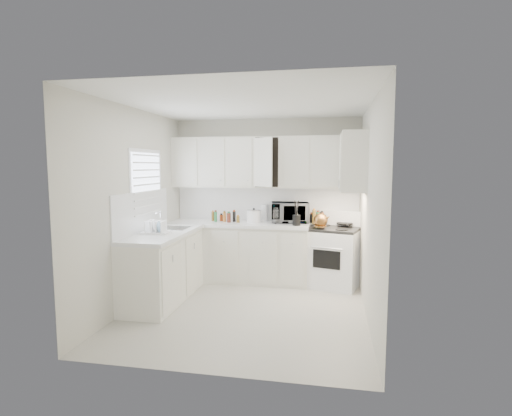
% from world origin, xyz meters
% --- Properties ---
extents(floor, '(3.20, 3.20, 0.00)m').
position_xyz_m(floor, '(0.00, 0.00, 0.00)').
color(floor, '#BAB7AA').
rests_on(floor, ground).
extents(ceiling, '(3.20, 3.20, 0.00)m').
position_xyz_m(ceiling, '(0.00, 0.00, 2.60)').
color(ceiling, white).
rests_on(ceiling, ground).
extents(wall_back, '(3.00, 0.00, 3.00)m').
position_xyz_m(wall_back, '(0.00, 1.60, 1.30)').
color(wall_back, beige).
rests_on(wall_back, ground).
extents(wall_front, '(3.00, 0.00, 3.00)m').
position_xyz_m(wall_front, '(0.00, -1.60, 1.30)').
color(wall_front, beige).
rests_on(wall_front, ground).
extents(wall_left, '(0.00, 3.20, 3.20)m').
position_xyz_m(wall_left, '(-1.50, 0.00, 1.30)').
color(wall_left, beige).
rests_on(wall_left, ground).
extents(wall_right, '(0.00, 3.20, 3.20)m').
position_xyz_m(wall_right, '(1.50, 0.00, 1.30)').
color(wall_right, beige).
rests_on(wall_right, ground).
extents(window_blinds, '(0.06, 0.96, 1.06)m').
position_xyz_m(window_blinds, '(-1.48, 0.35, 1.55)').
color(window_blinds, white).
rests_on(window_blinds, wall_left).
extents(lower_cabinets_back, '(2.22, 0.60, 0.90)m').
position_xyz_m(lower_cabinets_back, '(-0.39, 1.30, 0.45)').
color(lower_cabinets_back, beige).
rests_on(lower_cabinets_back, floor).
extents(lower_cabinets_left, '(0.60, 1.60, 0.90)m').
position_xyz_m(lower_cabinets_left, '(-1.20, 0.20, 0.45)').
color(lower_cabinets_left, beige).
rests_on(lower_cabinets_left, floor).
extents(countertop_back, '(2.24, 0.64, 0.05)m').
position_xyz_m(countertop_back, '(-0.39, 1.29, 0.93)').
color(countertop_back, silver).
rests_on(countertop_back, lower_cabinets_back).
extents(countertop_left, '(0.64, 1.62, 0.05)m').
position_xyz_m(countertop_left, '(-1.19, 0.20, 0.93)').
color(countertop_left, silver).
rests_on(countertop_left, lower_cabinets_left).
extents(backsplash_back, '(2.98, 0.02, 0.55)m').
position_xyz_m(backsplash_back, '(0.00, 1.59, 1.23)').
color(backsplash_back, silver).
rests_on(backsplash_back, wall_back).
extents(backsplash_left, '(0.02, 1.60, 0.55)m').
position_xyz_m(backsplash_left, '(-1.49, 0.20, 1.23)').
color(backsplash_left, silver).
rests_on(backsplash_left, wall_left).
extents(upper_cabinets_back, '(3.00, 0.33, 0.80)m').
position_xyz_m(upper_cabinets_back, '(0.00, 1.44, 1.50)').
color(upper_cabinets_back, beige).
rests_on(upper_cabinets_back, wall_back).
extents(upper_cabinets_right, '(0.33, 0.90, 0.80)m').
position_xyz_m(upper_cabinets_right, '(1.33, 0.82, 1.50)').
color(upper_cabinets_right, beige).
rests_on(upper_cabinets_right, wall_right).
extents(sink, '(0.42, 0.38, 0.30)m').
position_xyz_m(sink, '(-1.19, 0.55, 1.07)').
color(sink, gray).
rests_on(sink, countertop_left).
extents(stove, '(0.90, 0.80, 1.16)m').
position_xyz_m(stove, '(1.08, 1.26, 0.58)').
color(stove, white).
rests_on(stove, floor).
extents(tea_kettle, '(0.33, 0.31, 0.24)m').
position_xyz_m(tea_kettle, '(0.90, 1.10, 1.06)').
color(tea_kettle, '#956128').
rests_on(tea_kettle, stove).
extents(frying_pan, '(0.33, 0.46, 0.04)m').
position_xyz_m(frying_pan, '(1.26, 1.42, 0.96)').
color(frying_pan, black).
rests_on(frying_pan, stove).
extents(microwave, '(0.63, 0.41, 0.39)m').
position_xyz_m(microwave, '(0.41, 1.44, 1.15)').
color(microwave, gray).
rests_on(microwave, countertop_back).
extents(rice_cooker, '(0.29, 0.29, 0.23)m').
position_xyz_m(rice_cooker, '(-0.15, 1.33, 1.06)').
color(rice_cooker, white).
rests_on(rice_cooker, countertop_back).
extents(paper_towel, '(0.12, 0.12, 0.27)m').
position_xyz_m(paper_towel, '(-0.01, 1.52, 1.08)').
color(paper_towel, white).
rests_on(paper_towel, countertop_back).
extents(utensil_crock, '(0.16, 0.16, 0.39)m').
position_xyz_m(utensil_crock, '(0.54, 1.12, 1.14)').
color(utensil_crock, black).
rests_on(utensil_crock, countertop_back).
extents(dish_rack, '(0.38, 0.30, 0.20)m').
position_xyz_m(dish_rack, '(-1.25, 0.08, 1.05)').
color(dish_rack, white).
rests_on(dish_rack, countertop_left).
extents(spice_left_0, '(0.06, 0.06, 0.13)m').
position_xyz_m(spice_left_0, '(-0.85, 1.42, 1.02)').
color(spice_left_0, brown).
rests_on(spice_left_0, countertop_back).
extents(spice_left_1, '(0.06, 0.06, 0.13)m').
position_xyz_m(spice_left_1, '(-0.78, 1.33, 1.02)').
color(spice_left_1, '#246D3A').
rests_on(spice_left_1, countertop_back).
extents(spice_left_2, '(0.06, 0.06, 0.13)m').
position_xyz_m(spice_left_2, '(-0.70, 1.42, 1.02)').
color(spice_left_2, '#A23C15').
rests_on(spice_left_2, countertop_back).
extents(spice_left_3, '(0.06, 0.06, 0.13)m').
position_xyz_m(spice_left_3, '(-0.62, 1.33, 1.02)').
color(spice_left_3, '#BD732C').
rests_on(spice_left_3, countertop_back).
extents(spice_left_4, '(0.06, 0.06, 0.13)m').
position_xyz_m(spice_left_4, '(-0.55, 1.42, 1.02)').
color(spice_left_4, maroon).
rests_on(spice_left_4, countertop_back).
extents(spice_left_5, '(0.06, 0.06, 0.13)m').
position_xyz_m(spice_left_5, '(-0.47, 1.33, 1.02)').
color(spice_left_5, black).
rests_on(spice_left_5, countertop_back).
extents(spice_left_6, '(0.06, 0.06, 0.13)m').
position_xyz_m(spice_left_6, '(-0.40, 1.42, 1.02)').
color(spice_left_6, brown).
rests_on(spice_left_6, countertop_back).
extents(sauce_right_0, '(0.06, 0.06, 0.19)m').
position_xyz_m(sauce_right_0, '(0.58, 1.46, 1.05)').
color(sauce_right_0, '#A23C15').
rests_on(sauce_right_0, countertop_back).
extents(sauce_right_1, '(0.06, 0.06, 0.19)m').
position_xyz_m(sauce_right_1, '(0.64, 1.40, 1.05)').
color(sauce_right_1, '#BD732C').
rests_on(sauce_right_1, countertop_back).
extents(sauce_right_2, '(0.06, 0.06, 0.19)m').
position_xyz_m(sauce_right_2, '(0.69, 1.46, 1.05)').
color(sauce_right_2, maroon).
rests_on(sauce_right_2, countertop_back).
extents(sauce_right_3, '(0.06, 0.06, 0.19)m').
position_xyz_m(sauce_right_3, '(0.74, 1.40, 1.05)').
color(sauce_right_3, black).
rests_on(sauce_right_3, countertop_back).
extents(sauce_right_4, '(0.06, 0.06, 0.19)m').
position_xyz_m(sauce_right_4, '(0.80, 1.46, 1.05)').
color(sauce_right_4, brown).
rests_on(sauce_right_4, countertop_back).
extents(sauce_right_5, '(0.06, 0.06, 0.19)m').
position_xyz_m(sauce_right_5, '(0.85, 1.40, 1.05)').
color(sauce_right_5, '#246D3A').
rests_on(sauce_right_5, countertop_back).
extents(sauce_right_6, '(0.06, 0.06, 0.19)m').
position_xyz_m(sauce_right_6, '(0.91, 1.46, 1.05)').
color(sauce_right_6, '#A23C15').
rests_on(sauce_right_6, countertop_back).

